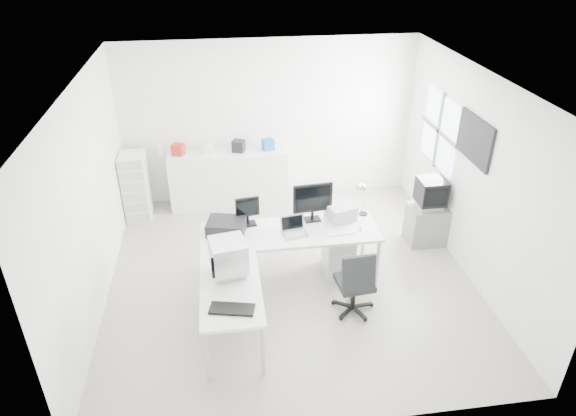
{
  "coord_description": "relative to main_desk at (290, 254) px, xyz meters",
  "views": [
    {
      "loc": [
        -0.85,
        -5.81,
        4.44
      ],
      "look_at": [
        0.0,
        0.2,
        1.0
      ],
      "focal_mm": 32.0,
      "sensor_mm": 36.0,
      "label": 1
    }
  ],
  "objects": [
    {
      "name": "floor",
      "position": [
        -0.0,
        -0.01,
        -0.38
      ],
      "size": [
        5.0,
        5.0,
        0.01
      ],
      "primitive_type": "cube",
      "color": "silver",
      "rests_on": "ground"
    },
    {
      "name": "lcd_monitor_small",
      "position": [
        -0.55,
        0.25,
        0.58
      ],
      "size": [
        0.35,
        0.23,
        0.41
      ],
      "primitive_type": null,
      "rotation": [
        0.0,
        0.0,
        0.14
      ],
      "color": "black",
      "rests_on": "main_desk"
    },
    {
      "name": "tv_cabinet",
      "position": [
        2.22,
        0.6,
        -0.07
      ],
      "size": [
        0.57,
        0.46,
        0.62
      ],
      "primitive_type": "cube",
      "color": "slate",
      "rests_on": "floor"
    },
    {
      "name": "inkjet_printer",
      "position": [
        -0.85,
        0.1,
        0.46
      ],
      "size": [
        0.57,
        0.49,
        0.18
      ],
      "primitive_type": "cube",
      "rotation": [
        0.0,
        0.0,
        -0.22
      ],
      "color": "black",
      "rests_on": "main_desk"
    },
    {
      "name": "left_wall",
      "position": [
        -2.5,
        -0.01,
        1.02
      ],
      "size": [
        0.02,
        5.0,
        2.8
      ],
      "primitive_type": "cube",
      "color": "white",
      "rests_on": "floor"
    },
    {
      "name": "wall_picture",
      "position": [
        2.47,
        0.09,
        1.52
      ],
      "size": [
        0.04,
        0.9,
        0.6
      ],
      "primitive_type": null,
      "color": "black",
      "rests_on": "right_wall"
    },
    {
      "name": "white_keyboard",
      "position": [
        0.65,
        -0.15,
        0.38
      ],
      "size": [
        0.39,
        0.15,
        0.02
      ],
      "primitive_type": "cube",
      "rotation": [
        0.0,
        0.0,
        0.09
      ],
      "color": "white",
      "rests_on": "main_desk"
    },
    {
      "name": "clutter_box_b",
      "position": [
        -1.05,
        2.23,
        0.7
      ],
      "size": [
        0.17,
        0.15,
        0.15
      ],
      "primitive_type": "cube",
      "rotation": [
        0.0,
        0.0,
        -0.12
      ],
      "color": "white",
      "rests_on": "sideboard"
    },
    {
      "name": "side_desk",
      "position": [
        -0.85,
        -1.1,
        0.0
      ],
      "size": [
        0.7,
        1.4,
        0.75
      ],
      "primitive_type": null,
      "color": "white",
      "rests_on": "floor"
    },
    {
      "name": "back_wall",
      "position": [
        -0.0,
        2.49,
        1.02
      ],
      "size": [
        5.0,
        0.02,
        2.8
      ],
      "primitive_type": "cube",
      "color": "white",
      "rests_on": "floor"
    },
    {
      "name": "right_wall",
      "position": [
        2.5,
        -0.01,
        1.02
      ],
      "size": [
        0.02,
        5.0,
        2.8
      ],
      "primitive_type": "cube",
      "color": "white",
      "rests_on": "floor"
    },
    {
      "name": "crt_monitor",
      "position": [
        -0.85,
        -0.85,
        0.63
      ],
      "size": [
        0.51,
        0.51,
        0.5
      ],
      "primitive_type": null,
      "rotation": [
        0.0,
        0.0,
        0.17
      ],
      "color": "#B7B7BA",
      "rests_on": "side_desk"
    },
    {
      "name": "laptop",
      "position": [
        0.05,
        -0.1,
        0.49
      ],
      "size": [
        0.39,
        0.39,
        0.22
      ],
      "primitive_type": null,
      "rotation": [
        0.0,
        0.0,
        0.16
      ],
      "color": "#B7B7BA",
      "rests_on": "main_desk"
    },
    {
      "name": "office_chair",
      "position": [
        0.7,
        -0.83,
        0.11
      ],
      "size": [
        0.61,
        0.61,
        0.98
      ],
      "primitive_type": null,
      "rotation": [
        0.0,
        0.0,
        0.09
      ],
      "color": "#242629",
      "rests_on": "floor"
    },
    {
      "name": "clutter_box_c",
      "position": [
        -0.55,
        2.23,
        0.72
      ],
      "size": [
        0.24,
        0.23,
        0.19
      ],
      "primitive_type": "cube",
      "rotation": [
        0.0,
        0.0,
        -0.36
      ],
      "color": "black",
      "rests_on": "sideboard"
    },
    {
      "name": "sideboard",
      "position": [
        -0.75,
        2.23,
        0.13
      ],
      "size": [
        2.0,
        0.5,
        1.0
      ],
      "primitive_type": "cube",
      "color": "white",
      "rests_on": "floor"
    },
    {
      "name": "main_desk",
      "position": [
        0.0,
        0.0,
        0.0
      ],
      "size": [
        2.4,
        0.8,
        0.75
      ],
      "primitive_type": null,
      "color": "white",
      "rests_on": "floor"
    },
    {
      "name": "clutter_box_d",
      "position": [
        -0.05,
        2.23,
        0.72
      ],
      "size": [
        0.22,
        0.2,
        0.18
      ],
      "primitive_type": "cube",
      "rotation": [
        0.0,
        0.0,
        0.26
      ],
      "color": "#1857AB",
      "rests_on": "sideboard"
    },
    {
      "name": "ceiling",
      "position": [
        -0.0,
        -0.01,
        2.42
      ],
      "size": [
        5.0,
        5.0,
        0.01
      ],
      "primitive_type": "cube",
      "color": "white",
      "rests_on": "back_wall"
    },
    {
      "name": "window",
      "position": [
        2.48,
        1.19,
        1.23
      ],
      "size": [
        0.02,
        1.2,
        1.1
      ],
      "primitive_type": null,
      "color": "white",
      "rests_on": "right_wall"
    },
    {
      "name": "black_keyboard",
      "position": [
        -0.85,
        -1.5,
        0.39
      ],
      "size": [
        0.52,
        0.3,
        0.03
      ],
      "primitive_type": "cube",
      "rotation": [
        0.0,
        0.0,
        -0.23
      ],
      "color": "black",
      "rests_on": "side_desk"
    },
    {
      "name": "clutter_bottle",
      "position": [
        -1.85,
        2.27,
        0.74
      ],
      "size": [
        0.07,
        0.07,
        0.22
      ],
      "primitive_type": "cylinder",
      "color": "white",
      "rests_on": "sideboard"
    },
    {
      "name": "laser_printer",
      "position": [
        0.75,
        0.22,
        0.48
      ],
      "size": [
        0.44,
        0.4,
        0.21
      ],
      "primitive_type": "cube",
      "rotation": [
        0.0,
        0.0,
        0.28
      ],
      "color": "#ADADAD",
      "rests_on": "main_desk"
    },
    {
      "name": "white_mouse",
      "position": [
        0.95,
        -0.1,
        0.4
      ],
      "size": [
        0.05,
        0.05,
        0.05
      ],
      "primitive_type": "sphere",
      "color": "white",
      "rests_on": "main_desk"
    },
    {
      "name": "drawer_pedestal",
      "position": [
        0.7,
        0.05,
        -0.08
      ],
      "size": [
        0.4,
        0.5,
        0.6
      ],
      "primitive_type": "cube",
      "color": "white",
      "rests_on": "floor"
    },
    {
      "name": "clutter_box_a",
      "position": [
        -1.55,
        2.23,
        0.72
      ],
      "size": [
        0.23,
        0.22,
        0.19
      ],
      "primitive_type": "cube",
      "rotation": [
        0.0,
        0.0,
        -0.38
      ],
      "color": "#B12319",
      "rests_on": "sideboard"
    },
    {
      "name": "lcd_monitor_large",
      "position": [
        0.35,
        0.25,
        0.66
      ],
      "size": [
        0.57,
        0.27,
        0.57
      ],
      "primitive_type": null,
      "rotation": [
        0.0,
        0.0,
        0.09
      ],
      "color": "black",
      "rests_on": "main_desk"
    },
    {
      "name": "desk_lamp",
      "position": [
        1.1,
        0.3,
        0.63
      ],
      "size": [
        0.22,
        0.22,
        0.52
      ],
      "primitive_type": null,
      "rotation": [
        0.0,
        0.0,
        0.33
      ],
      "color": "silver",
      "rests_on": "main_desk"
    },
    {
      "name": "filing_cabinet",
      "position": [
        -2.28,
        1.98,
        0.2
      ],
      "size": [
        0.4,
        0.48,
        1.15
      ],
      "primitive_type": "cube",
      "color": "white",
      "rests_on": "floor"
    },
    {
      "name": "crt_tv",
      "position": [
        2.22,
        0.6,
        0.47
      ],
      "size": [
        0.5,
        0.48,
        0.45
      ],
      "primitive_type": null,
      "color": "black",
      "rests_on": "tv_cabinet"
    }
  ]
}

